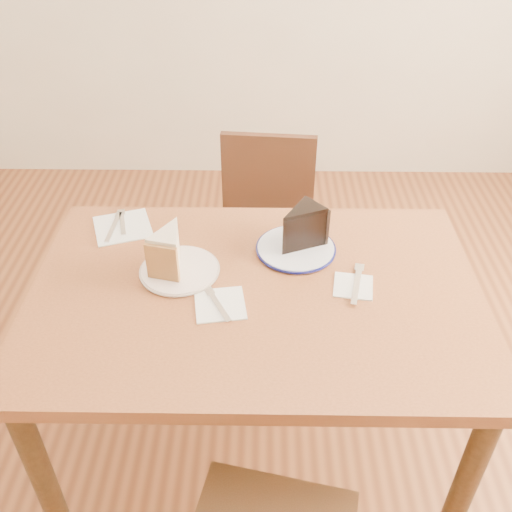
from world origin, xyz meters
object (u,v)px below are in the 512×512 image
Objects in this scene: chair_far at (264,240)px; plate_navy at (296,249)px; carrot_cake at (171,249)px; table at (255,316)px; plate_cream at (180,270)px; chocolate_cake at (299,230)px.

chair_far is 3.80× the size of plate_navy.
carrot_cake reaches higher than chair_far.
table is 1.43× the size of chair_far.
plate_cream is at bearing 161.50° from table.
chocolate_cake is at bearing 28.54° from plate_navy.
plate_cream is 1.65× the size of chocolate_cake.
chair_far is at bearing 77.58° from carrot_cake.
plate_cream and plate_navy have the same top height.
carrot_cake reaches higher than plate_cream.
carrot_cake is at bearing -165.98° from plate_navy.
chair_far reaches higher than plate_navy.
table is 5.70× the size of plate_cream.
chair_far is at bearing 66.89° from plate_cream.
plate_cream is at bearing 66.85° from chocolate_cake.
plate_navy is (0.32, 0.10, 0.00)m from plate_cream.
chocolate_cake reaches higher than carrot_cake.
chocolate_cake reaches higher than plate_cream.
chocolate_cake reaches higher than chair_far.
plate_cream is 0.34m from plate_navy.
plate_navy is at bearing 56.85° from table.
table is at bearing 92.80° from chair_far.
table is 10.00× the size of carrot_cake.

